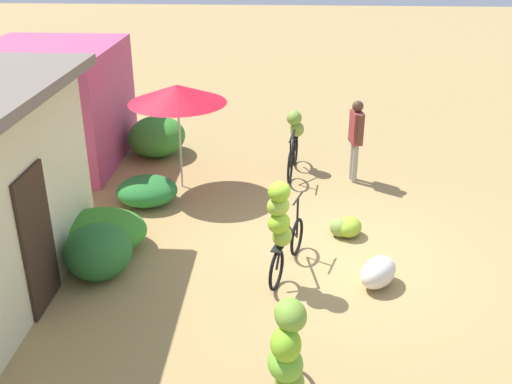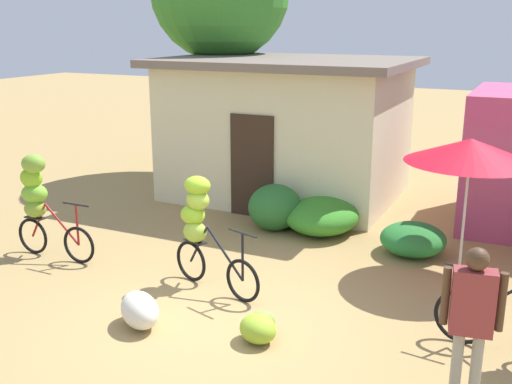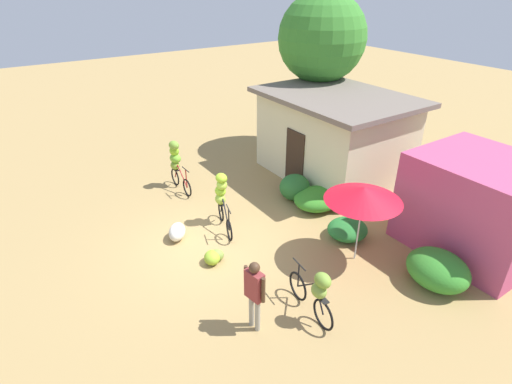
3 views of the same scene
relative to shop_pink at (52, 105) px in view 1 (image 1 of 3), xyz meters
The scene contains 13 objects.
ground_plane 7.13m from the shop_pink, 123.58° to the right, with size 60.00×60.00×0.00m, color #A48550.
shop_pink is the anchor object (origin of this frame).
hedge_bush_front_left 5.26m from the shop_pink, 153.70° to the right, with size 0.97×1.01×0.84m, color #28672B.
hedge_bush_front_right 4.45m from the shop_pink, 151.59° to the right, with size 1.32×1.53×0.61m, color #358526.
hedge_bush_mid 3.38m from the shop_pink, 130.59° to the right, with size 1.07×1.14×0.51m, color #277932.
hedge_bush_by_door 2.32m from the shop_pink, 77.58° to the right, with size 1.48×1.27×0.86m, color #35872B.
market_umbrella 3.31m from the shop_pink, 113.46° to the right, with size 1.88×1.88×2.08m.
bicycle_leftmost 9.13m from the shop_pink, 145.89° to the right, with size 1.57×0.45×1.69m.
bicycle_near_pile 6.82m from the shop_pink, 132.64° to the right, with size 1.60×0.62×1.61m.
bicycle_center_loaded 5.25m from the shop_pink, 93.46° to the right, with size 1.64×0.41×1.27m.
banana_pile_on_ground 6.96m from the shop_pink, 117.61° to the right, with size 0.62×0.67×0.33m.
produce_sack 8.02m from the shop_pink, 125.99° to the right, with size 0.70×0.44×0.44m, color silver.
person_vendor 6.48m from the shop_pink, 97.06° to the right, with size 0.57×0.26×1.68m.
Camera 1 is at (-8.34, 0.78, 4.94)m, focal length 42.14 mm.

